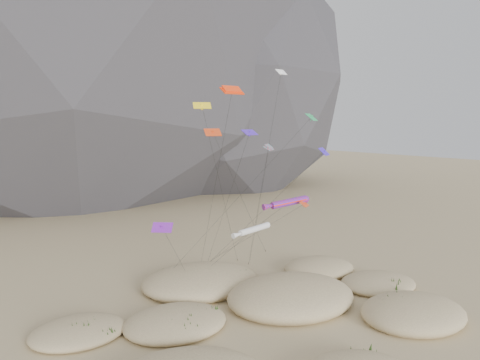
{
  "coord_description": "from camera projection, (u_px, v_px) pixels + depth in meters",
  "views": [
    {
      "loc": [
        -33.72,
        -37.22,
        22.17
      ],
      "look_at": [
        -0.61,
        12.0,
        15.04
      ],
      "focal_mm": 35.0,
      "sensor_mm": 36.0,
      "label": 1
    }
  ],
  "objects": [
    {
      "name": "dunes",
      "position": [
        268.0,
        308.0,
        54.83
      ],
      "size": [
        48.72,
        40.67,
        4.2
      ],
      "color": "#CCB789",
      "rests_on": "ground"
    },
    {
      "name": "dune_grass",
      "position": [
        282.0,
        309.0,
        54.26
      ],
      "size": [
        40.01,
        28.49,
        1.55
      ],
      "color": "black",
      "rests_on": "ground"
    },
    {
      "name": "delta_kites",
      "position": [
        259.0,
        150.0,
        60.62
      ],
      "size": [
        27.95,
        18.97,
        29.61
      ],
      "color": "#4521C1",
      "rests_on": "ground"
    },
    {
      "name": "multi_parafoil",
      "position": [
        269.0,
        149.0,
        64.99
      ],
      "size": [
        3.63,
        9.12,
        19.39
      ],
      "color": "#FC1A40",
      "rests_on": "ground"
    },
    {
      "name": "kite_stakes",
      "position": [
        211.0,
        266.0,
        72.6
      ],
      "size": [
        22.82,
        6.94,
        0.3
      ],
      "color": "#3F2D1E",
      "rests_on": "ground"
    },
    {
      "name": "orange_parafoil",
      "position": [
        232.0,
        92.0,
        56.04
      ],
      "size": [
        3.95,
        13.56,
        26.75
      ],
      "color": "#F6360C",
      "rests_on": "ground"
    },
    {
      "name": "rainbow_tube_kite",
      "position": [
        287.0,
        203.0,
        61.38
      ],
      "size": [
        7.02,
        16.66,
        12.68
      ],
      "color": "red",
      "rests_on": "ground"
    },
    {
      "name": "white_tube_kite",
      "position": [
        252.0,
        230.0,
        57.64
      ],
      "size": [
        6.21,
        12.59,
        9.81
      ],
      "color": "silver",
      "rests_on": "ground"
    },
    {
      "name": "ground",
      "position": [
        305.0,
        324.0,
        52.0
      ],
      "size": [
        500.0,
        500.0,
        0.0
      ],
      "primitive_type": "plane",
      "color": "#CCB789",
      "rests_on": "ground"
    }
  ]
}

